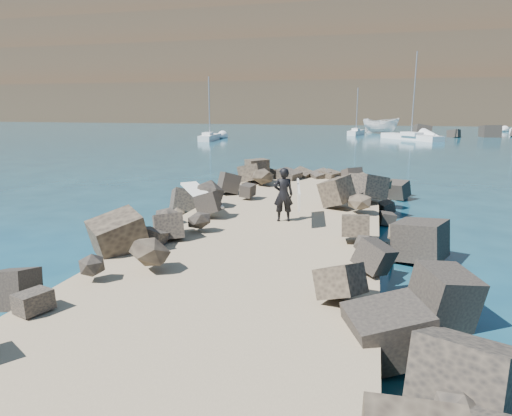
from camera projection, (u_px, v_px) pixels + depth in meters
The scene contains 12 objects.
ground at pixel (265, 254), 12.52m from camera, with size 800.00×800.00×0.00m, color #0F384C.
jetty at pixel (245, 268), 10.57m from camera, with size 6.00×26.00×0.60m, color #8C7759.
riprap_left at pixel (142, 244), 11.71m from camera, with size 2.60×22.00×1.00m, color black.
riprap_right at pixel (375, 263), 10.28m from camera, with size 2.60×22.00×1.00m, color black.
headland at pixel (401, 71), 157.69m from camera, with size 360.00×140.00×32.00m, color #2D4919.
surfboard_resting at pixel (201, 199), 14.74m from camera, with size 0.57×2.26×0.08m, color white.
boat_imported at pixel (381, 125), 68.56m from camera, with size 2.28×6.06×2.34m, color white.
surfer_with_board at pixel (285, 195), 13.45m from camera, with size 1.00×1.97×1.61m.
sailboat_a at pixel (210, 137), 54.68m from camera, with size 2.01×6.28×7.53m.
sailboat_b at pixel (356, 132), 64.71m from camera, with size 2.21×5.51×6.67m.
sailboat_c at pixel (411, 137), 55.22m from camera, with size 7.05×8.03×10.42m.
headland_buildings at pixel (429, 10), 144.73m from camera, with size 137.50×30.50×5.00m.
Camera 1 is at (2.77, -11.62, 3.95)m, focal length 32.00 mm.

